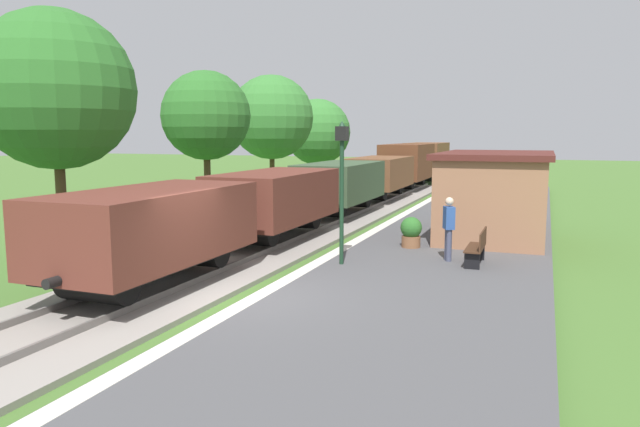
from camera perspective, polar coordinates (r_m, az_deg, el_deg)
ground_plane at (r=12.69m, az=-7.86°, el=-8.94°), size 160.00×160.00×0.00m
platform_slab at (r=11.52m, az=6.45°, el=-10.01°), size 6.00×60.00×0.25m
platform_edge_stripe at (r=12.44m, az=-6.25°, el=-8.04°), size 0.36×60.00×0.01m
track_ballast at (r=13.95m, az=-16.62°, el=-7.41°), size 3.80×60.00×0.12m
rail_near at (r=13.50m, az=-14.19°, el=-7.25°), size 0.07×60.00×0.14m
rail_far at (r=14.36m, az=-18.93°, el=-6.54°), size 0.07×60.00×0.14m
freight_train at (r=29.86m, az=4.73°, el=3.60°), size 2.50×39.20×2.72m
station_hut at (r=20.25m, az=16.57°, el=1.80°), size 3.50×5.80×2.78m
bench_near_hut at (r=15.83m, az=15.01°, el=-3.12°), size 0.42×1.50×0.91m
bench_down_platform at (r=24.65m, az=17.19°, el=0.59°), size 0.42×1.50×0.91m
person_waiting at (r=16.06m, az=12.33°, el=-1.21°), size 0.37×0.44×1.71m
potted_planter at (r=17.84m, az=8.80°, el=-1.74°), size 0.64×0.64×0.92m
lamp_post_near at (r=15.12m, az=2.13°, el=4.59°), size 0.28×0.28×3.70m
tree_trackside_mid at (r=17.71m, az=-24.23°, el=10.81°), size 4.30×4.30×6.95m
tree_trackside_far at (r=24.95m, az=-10.97°, el=9.25°), size 3.66×3.66×6.20m
tree_field_left at (r=33.36m, az=-4.70°, el=9.24°), size 4.68×4.68×6.89m
tree_field_distant at (r=41.06m, az=-0.24°, el=7.88°), size 4.54×4.54×6.03m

